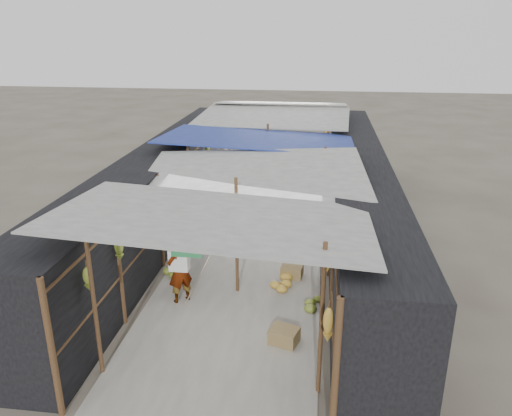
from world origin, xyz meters
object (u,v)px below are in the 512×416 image
at_px(crate_near, 292,271).
at_px(vendor_elderly, 180,271).
at_px(vendor_seated, 320,178).
at_px(shopper_blue, 231,191).
at_px(black_basin, 319,193).

xyz_separation_m(crate_near, vendor_elderly, (-2.25, -1.39, 0.57)).
relative_size(vendor_elderly, vendor_seated, 1.42).
height_order(shopper_blue, vendor_seated, shopper_blue).
bearing_deg(vendor_seated, vendor_elderly, -34.11).
relative_size(vendor_elderly, shopper_blue, 0.89).
bearing_deg(vendor_seated, crate_near, -19.48).
height_order(black_basin, shopper_blue, shopper_blue).
relative_size(black_basin, vendor_elderly, 0.46).
distance_m(crate_near, shopper_blue, 4.31).
bearing_deg(vendor_elderly, crate_near, 173.40).
height_order(crate_near, vendor_elderly, vendor_elderly).
height_order(black_basin, vendor_elderly, vendor_elderly).
bearing_deg(shopper_blue, vendor_elderly, -108.55).
height_order(crate_near, shopper_blue, shopper_blue).
distance_m(crate_near, vendor_seated, 6.56).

